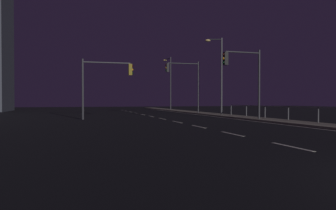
{
  "coord_description": "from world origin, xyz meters",
  "views": [
    {
      "loc": [
        -6.73,
        -3.28,
        1.53
      ],
      "look_at": [
        -0.07,
        19.04,
        1.19
      ],
      "focal_mm": 32.03,
      "sensor_mm": 36.0,
      "label": 1
    }
  ],
  "objects_px": {
    "traffic_light_mid_right": "(244,70)",
    "traffic_light_near_right": "(185,77)",
    "traffic_light_mid_left": "(106,77)",
    "street_lamp_far_end": "(170,78)",
    "street_lamp_median": "(219,69)"
  },
  "relations": [
    {
      "from": "traffic_light_mid_right",
      "to": "traffic_light_near_right",
      "type": "bearing_deg",
      "value": 92.77
    },
    {
      "from": "traffic_light_mid_left",
      "to": "traffic_light_near_right",
      "type": "xyz_separation_m",
      "value": [
        9.15,
        6.35,
        0.71
      ]
    },
    {
      "from": "traffic_light_near_right",
      "to": "traffic_light_mid_left",
      "type": "bearing_deg",
      "value": -145.25
    },
    {
      "from": "traffic_light_near_right",
      "to": "street_lamp_far_end",
      "type": "distance_m",
      "value": 13.89
    },
    {
      "from": "traffic_light_near_right",
      "to": "street_lamp_median",
      "type": "relative_size",
      "value": 0.74
    },
    {
      "from": "traffic_light_near_right",
      "to": "street_lamp_median",
      "type": "height_order",
      "value": "street_lamp_median"
    },
    {
      "from": "traffic_light_mid_right",
      "to": "street_lamp_far_end",
      "type": "distance_m",
      "value": 25.23
    },
    {
      "from": "traffic_light_mid_left",
      "to": "traffic_light_near_right",
      "type": "bearing_deg",
      "value": 34.75
    },
    {
      "from": "traffic_light_mid_left",
      "to": "street_lamp_far_end",
      "type": "distance_m",
      "value": 23.14
    },
    {
      "from": "traffic_light_near_right",
      "to": "street_lamp_median",
      "type": "distance_m",
      "value": 4.44
    },
    {
      "from": "traffic_light_mid_right",
      "to": "street_lamp_median",
      "type": "xyz_separation_m",
      "value": [
        1.81,
        7.77,
        0.94
      ]
    },
    {
      "from": "traffic_light_mid_right",
      "to": "traffic_light_mid_left",
      "type": "bearing_deg",
      "value": 152.12
    },
    {
      "from": "street_lamp_far_end",
      "to": "traffic_light_mid_right",
      "type": "bearing_deg",
      "value": -94.18
    },
    {
      "from": "traffic_light_near_right",
      "to": "street_lamp_far_end",
      "type": "bearing_deg",
      "value": 80.07
    },
    {
      "from": "traffic_light_mid_left",
      "to": "traffic_light_mid_right",
      "type": "bearing_deg",
      "value": -27.88
    }
  ]
}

